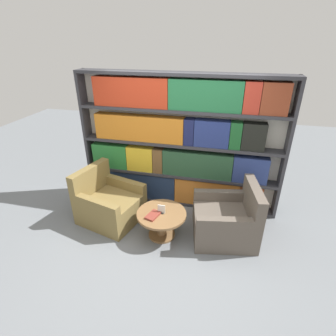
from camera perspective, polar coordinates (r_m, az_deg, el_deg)
ground_plane at (r=4.16m, az=-1.24°, el=-16.54°), size 14.00×14.00×0.00m
bookshelf at (r=4.59m, az=2.27°, el=4.93°), size 3.51×0.30×2.36m
armchair_left at (r=4.62m, az=-12.78°, el=-7.53°), size 1.12×1.06×0.91m
armchair_right at (r=4.24m, az=12.76°, el=-11.06°), size 1.07×1.00×0.91m
coffee_table at (r=4.15m, az=-1.40°, el=-11.11°), size 0.77×0.77×0.43m
table_sign at (r=4.04m, az=-1.43°, el=-9.06°), size 0.12×0.06×0.14m
stray_book at (r=4.01m, az=-3.27°, el=-10.22°), size 0.22×0.28×0.03m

